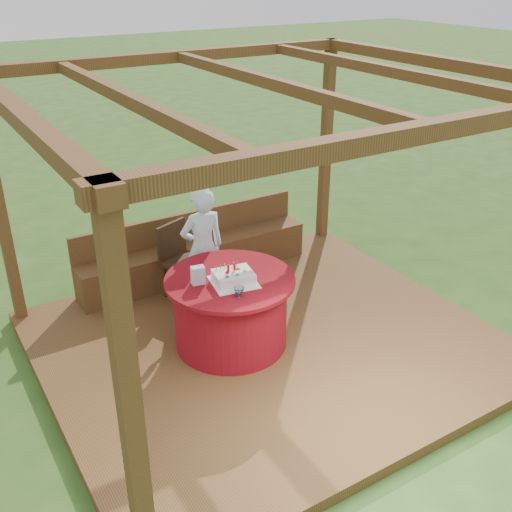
{
  "coord_description": "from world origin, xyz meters",
  "views": [
    {
      "loc": [
        -2.89,
        -4.45,
        3.73
      ],
      "look_at": [
        0.0,
        0.25,
        1.0
      ],
      "focal_mm": 42.0,
      "sensor_mm": 36.0,
      "label": 1
    }
  ],
  "objects_px": {
    "chair": "(180,256)",
    "elderly_woman": "(203,246)",
    "bench": "(195,256)",
    "gift_bag": "(198,275)",
    "birthday_cake": "(234,277)",
    "table": "(231,311)",
    "drinking_glass": "(239,292)"
  },
  "relations": [
    {
      "from": "chair",
      "to": "elderly_woman",
      "type": "distance_m",
      "value": 0.44
    },
    {
      "from": "bench",
      "to": "elderly_woman",
      "type": "relative_size",
      "value": 2.05
    },
    {
      "from": "chair",
      "to": "elderly_woman",
      "type": "bearing_deg",
      "value": -69.52
    },
    {
      "from": "bench",
      "to": "gift_bag",
      "type": "relative_size",
      "value": 16.37
    },
    {
      "from": "birthday_cake",
      "to": "gift_bag",
      "type": "relative_size",
      "value": 2.71
    },
    {
      "from": "table",
      "to": "elderly_woman",
      "type": "relative_size",
      "value": 0.9
    },
    {
      "from": "table",
      "to": "gift_bag",
      "type": "relative_size",
      "value": 7.16
    },
    {
      "from": "bench",
      "to": "birthday_cake",
      "type": "distance_m",
      "value": 1.8
    },
    {
      "from": "bench",
      "to": "chair",
      "type": "height_order",
      "value": "chair"
    },
    {
      "from": "gift_bag",
      "to": "drinking_glass",
      "type": "bearing_deg",
      "value": -52.81
    },
    {
      "from": "drinking_glass",
      "to": "elderly_woman",
      "type": "bearing_deg",
      "value": 78.87
    },
    {
      "from": "chair",
      "to": "elderly_woman",
      "type": "relative_size",
      "value": 0.61
    },
    {
      "from": "elderly_woman",
      "to": "birthday_cake",
      "type": "xyz_separation_m",
      "value": [
        -0.15,
        -0.97,
        0.1
      ]
    },
    {
      "from": "table",
      "to": "birthday_cake",
      "type": "height_order",
      "value": "birthday_cake"
    },
    {
      "from": "table",
      "to": "birthday_cake",
      "type": "relative_size",
      "value": 2.64
    },
    {
      "from": "chair",
      "to": "drinking_glass",
      "type": "height_order",
      "value": "chair"
    },
    {
      "from": "table",
      "to": "elderly_woman",
      "type": "distance_m",
      "value": 0.95
    },
    {
      "from": "birthday_cake",
      "to": "gift_bag",
      "type": "bearing_deg",
      "value": 152.32
    },
    {
      "from": "bench",
      "to": "drinking_glass",
      "type": "bearing_deg",
      "value": -103.72
    },
    {
      "from": "table",
      "to": "gift_bag",
      "type": "distance_m",
      "value": 0.57
    },
    {
      "from": "table",
      "to": "chair",
      "type": "bearing_deg",
      "value": 89.54
    },
    {
      "from": "chair",
      "to": "table",
      "type": "bearing_deg",
      "value": -90.46
    },
    {
      "from": "chair",
      "to": "birthday_cake",
      "type": "height_order",
      "value": "birthday_cake"
    },
    {
      "from": "drinking_glass",
      "to": "birthday_cake",
      "type": "bearing_deg",
      "value": 70.76
    },
    {
      "from": "bench",
      "to": "birthday_cake",
      "type": "height_order",
      "value": "birthday_cake"
    },
    {
      "from": "bench",
      "to": "drinking_glass",
      "type": "relative_size",
      "value": 30.22
    },
    {
      "from": "elderly_woman",
      "to": "table",
      "type": "bearing_deg",
      "value": -99.09
    },
    {
      "from": "birthday_cake",
      "to": "drinking_glass",
      "type": "relative_size",
      "value": 5.0
    },
    {
      "from": "bench",
      "to": "birthday_cake",
      "type": "bearing_deg",
      "value": -102.83
    },
    {
      "from": "elderly_woman",
      "to": "birthday_cake",
      "type": "relative_size",
      "value": 2.95
    },
    {
      "from": "gift_bag",
      "to": "birthday_cake",
      "type": "bearing_deg",
      "value": -17.52
    },
    {
      "from": "gift_bag",
      "to": "chair",
      "type": "bearing_deg",
      "value": 84.37
    }
  ]
}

